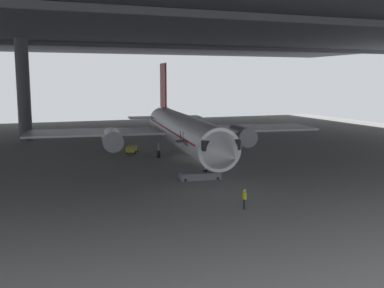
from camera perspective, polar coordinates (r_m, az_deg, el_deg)
ground_plane at (r=54.54m, az=0.06°, el=-1.85°), size 110.00×110.00×0.00m
hangar_structure at (r=67.14m, az=-4.17°, el=14.30°), size 121.00×99.00×17.29m
airplane_main at (r=53.00m, az=-1.24°, el=1.73°), size 37.54×38.67×12.01m
boarding_stairs at (r=43.03m, az=0.94°, el=-3.61°), size 4.44×1.94×4.77m
crew_worker_near_nose at (r=33.45m, az=6.79°, el=-6.92°), size 0.28×0.54×1.55m
crew_worker_by_stairs at (r=45.95m, az=2.34°, el=-2.61°), size 0.51×0.34×1.63m
baggage_tug at (r=59.07m, az=-7.80°, el=-0.63°), size 1.96×2.49×0.90m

